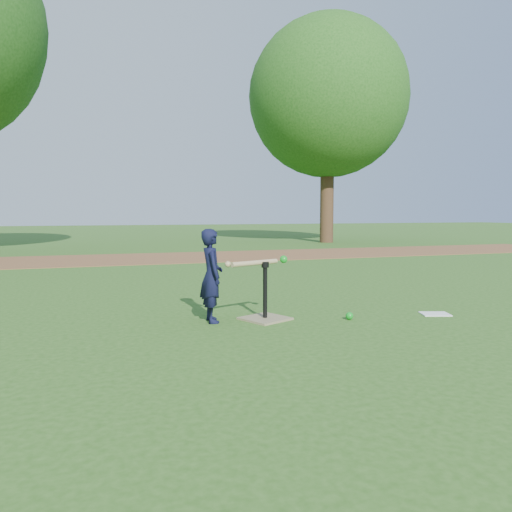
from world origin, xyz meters
name	(u,v)px	position (x,y,z in m)	size (l,w,h in m)	color
ground	(285,320)	(0.00, 0.00, 0.00)	(80.00, 80.00, 0.00)	#285116
dirt_strip	(172,258)	(0.00, 7.50, 0.01)	(24.00, 3.00, 0.01)	brown
child	(211,276)	(-0.76, 0.15, 0.48)	(0.35, 0.23, 0.96)	black
wiffle_ball_ground	(349,316)	(0.64, -0.22, 0.04)	(0.08, 0.08, 0.08)	#0D981C
clipboard	(435,314)	(1.68, -0.29, 0.01)	(0.30, 0.23, 0.01)	white
batting_tee	(265,309)	(-0.20, 0.06, 0.11)	(0.57, 0.57, 0.61)	#8A7C57
swing_action	(258,262)	(-0.29, 0.03, 0.62)	(0.67, 0.28, 0.10)	tan
tree_right	(328,98)	(6.50, 12.00, 5.29)	(5.80, 5.80, 8.21)	#382316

